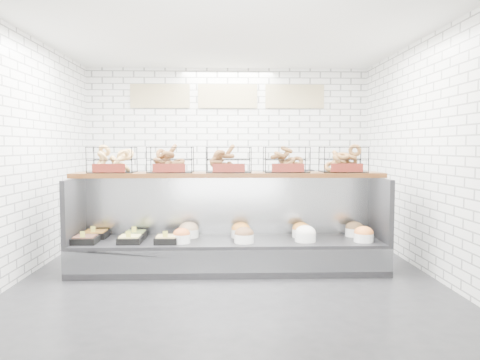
{
  "coord_description": "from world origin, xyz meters",
  "views": [
    {
      "loc": [
        -0.04,
        -5.69,
        1.6
      ],
      "look_at": [
        0.15,
        0.45,
        1.16
      ],
      "focal_mm": 35.0,
      "sensor_mm": 36.0,
      "label": 1
    }
  ],
  "objects": [
    {
      "name": "prep_counter",
      "position": [
        -0.0,
        2.43,
        0.47
      ],
      "size": [
        4.0,
        0.6,
        1.2
      ],
      "color": "#93969B",
      "rests_on": "ground"
    },
    {
      "name": "display_case",
      "position": [
        0.01,
        0.34,
        0.33
      ],
      "size": [
        4.0,
        0.9,
        1.2
      ],
      "color": "black",
      "rests_on": "ground"
    },
    {
      "name": "room_shell",
      "position": [
        0.0,
        0.6,
        2.06
      ],
      "size": [
        5.02,
        5.51,
        3.01
      ],
      "color": "white",
      "rests_on": "ground"
    },
    {
      "name": "bagel_shelf",
      "position": [
        -0.0,
        0.52,
        1.39
      ],
      "size": [
        4.1,
        0.5,
        0.4
      ],
      "color": "#42220E",
      "rests_on": "display_case"
    },
    {
      "name": "ground",
      "position": [
        0.0,
        0.0,
        0.0
      ],
      "size": [
        5.5,
        5.5,
        0.0
      ],
      "primitive_type": "plane",
      "color": "black",
      "rests_on": "ground"
    }
  ]
}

